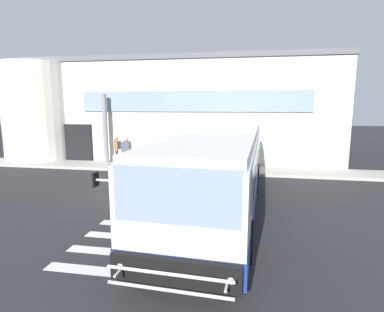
% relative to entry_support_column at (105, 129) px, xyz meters
% --- Properties ---
extents(ground_plane, '(80.00, 90.00, 0.02)m').
position_rel_entry_support_column_xyz_m(ground_plane, '(4.12, -5.40, -2.20)').
color(ground_plane, '#232326').
rests_on(ground_plane, ground).
extents(bay_paint_stripes, '(4.40, 3.96, 0.01)m').
position_rel_entry_support_column_xyz_m(bay_paint_stripes, '(6.12, -9.60, -2.19)').
color(bay_paint_stripes, silver).
rests_on(bay_paint_stripes, ground).
extents(terminal_building, '(21.21, 13.80, 6.49)m').
position_rel_entry_support_column_xyz_m(terminal_building, '(3.45, 6.19, 1.05)').
color(terminal_building, beige).
rests_on(terminal_building, ground).
extents(boarding_curb, '(23.41, 2.00, 0.15)m').
position_rel_entry_support_column_xyz_m(boarding_curb, '(4.12, -0.60, -2.11)').
color(boarding_curb, '#9E9B93').
rests_on(boarding_curb, ground).
extents(entry_support_column, '(0.28, 0.28, 4.08)m').
position_rel_entry_support_column_xyz_m(entry_support_column, '(0.00, 0.00, 0.00)').
color(entry_support_column, slate).
rests_on(entry_support_column, boarding_curb).
extents(bus_main_foreground, '(3.60, 11.45, 2.70)m').
position_rel_entry_support_column_xyz_m(bus_main_foreground, '(7.39, -6.75, -0.86)').
color(bus_main_foreground, silver).
rests_on(bus_main_foreground, ground).
extents(passenger_near_column, '(0.49, 0.52, 1.68)m').
position_rel_entry_support_column_xyz_m(passenger_near_column, '(0.83, -0.29, -1.08)').
color(passenger_near_column, '#2D2D33').
rests_on(passenger_near_column, boarding_curb).
extents(passenger_by_doorway, '(0.59, 0.24, 1.68)m').
position_rel_entry_support_column_xyz_m(passenger_by_doorway, '(1.60, -0.74, -1.11)').
color(passenger_by_doorway, '#2D2D33').
rests_on(passenger_by_doorway, boarding_curb).
extents(safety_bollard_yellow, '(0.18, 0.18, 0.90)m').
position_rel_entry_support_column_xyz_m(safety_bollard_yellow, '(4.51, -1.80, -1.74)').
color(safety_bollard_yellow, yellow).
rests_on(safety_bollard_yellow, ground).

